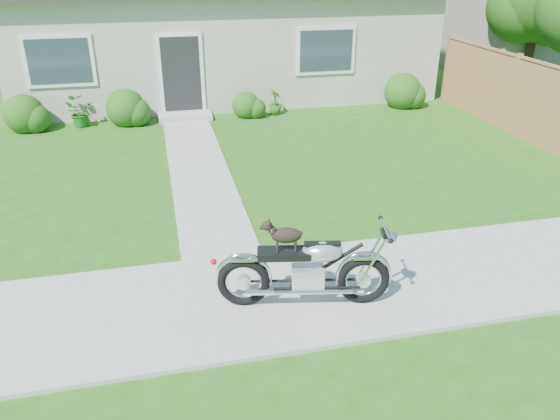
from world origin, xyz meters
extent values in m
plane|color=#235114|center=(0.00, 0.00, 0.00)|extent=(80.00, 80.00, 0.00)
cube|color=#9E9B93|center=(0.00, 0.00, 0.02)|extent=(24.00, 2.20, 0.04)
cube|color=#9E9B93|center=(-1.50, 5.00, 0.01)|extent=(1.20, 8.00, 0.03)
cube|color=beige|center=(0.00, 12.00, 1.50)|extent=(12.00, 6.00, 3.00)
cube|color=black|center=(-1.50, 8.97, 1.05)|extent=(1.00, 0.06, 2.10)
cube|color=#9E9B93|center=(-1.50, 8.62, 0.08)|extent=(1.40, 0.70, 0.16)
cube|color=#2D3847|center=(-4.50, 8.97, 1.60)|extent=(1.70, 0.05, 1.30)
cube|color=#2D3847|center=(2.50, 8.97, 1.60)|extent=(1.70, 0.05, 1.30)
cube|color=#A47849|center=(6.30, 5.75, 0.90)|extent=(0.08, 6.50, 1.80)
cube|color=#A47849|center=(6.30, 9.00, 0.95)|extent=(0.12, 0.12, 1.90)
cube|color=#A47849|center=(6.30, 5.75, 0.95)|extent=(0.12, 0.12, 1.90)
cube|color=#A47849|center=(6.30, 5.75, 1.82)|extent=(0.08, 6.50, 0.08)
cylinder|color=#3D2B1C|center=(9.63, 9.84, 1.14)|extent=(0.28, 0.28, 2.28)
sphere|color=#245015|center=(10.03, 9.54, 2.37)|extent=(2.00, 2.00, 2.00)
sphere|color=#245015|center=(-5.46, 8.50, 0.42)|extent=(0.99, 0.99, 0.99)
sphere|color=#245015|center=(4.70, 8.50, 0.45)|extent=(1.05, 1.05, 1.05)
sphere|color=#245015|center=(0.13, 8.50, 0.32)|extent=(0.74, 0.74, 0.74)
sphere|color=#245015|center=(-3.01, 8.50, 0.43)|extent=(1.01, 1.01, 1.01)
imported|color=#185C1A|center=(-4.19, 8.55, 0.38)|extent=(0.80, 0.74, 0.75)
imported|color=#2C5D19|center=(0.96, 8.55, 0.34)|extent=(0.50, 0.50, 0.68)
torus|color=black|center=(0.08, -0.46, 0.38)|extent=(0.68, 0.24, 0.67)
torus|color=black|center=(-1.39, -0.17, 0.38)|extent=(0.68, 0.24, 0.67)
cube|color=silver|center=(-0.61, -0.32, 0.42)|extent=(0.44, 0.31, 0.30)
ellipsoid|color=silver|center=(-0.44, -0.35, 0.79)|extent=(0.56, 0.38, 0.26)
cube|color=black|center=(-0.90, -0.26, 0.78)|extent=(0.69, 0.38, 0.09)
cube|color=silver|center=(0.08, -0.46, 0.72)|extent=(0.32, 0.20, 0.03)
cube|color=silver|center=(-1.39, -0.17, 0.72)|extent=(0.32, 0.20, 0.03)
cylinder|color=silver|center=(0.30, -0.50, 1.09)|extent=(0.14, 0.59, 0.03)
sphere|color=silver|center=(0.37, -0.52, 0.98)|extent=(0.20, 0.20, 0.17)
cylinder|color=silver|center=(-0.63, -0.45, 0.29)|extent=(1.09, 0.27, 0.06)
ellipsoid|color=black|center=(-0.87, -0.27, 1.03)|extent=(0.40, 0.24, 0.20)
sphere|color=black|center=(-1.10, -0.22, 1.16)|extent=(0.14, 0.14, 0.12)
cylinder|color=black|center=(-0.97, -0.20, 0.90)|extent=(0.04, 0.04, 0.15)
cylinder|color=black|center=(-0.99, -0.29, 0.90)|extent=(0.04, 0.04, 0.15)
cylinder|color=black|center=(-0.76, -0.25, 0.90)|extent=(0.04, 0.04, 0.15)
cylinder|color=black|center=(-0.77, -0.33, 0.90)|extent=(0.04, 0.04, 0.15)
torus|color=#AA2D4D|center=(-1.04, -0.23, 1.10)|extent=(0.08, 0.11, 0.10)
camera|label=1|loc=(-2.25, -5.87, 4.12)|focal=35.00mm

